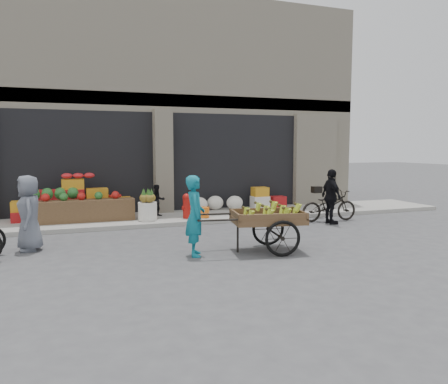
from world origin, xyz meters
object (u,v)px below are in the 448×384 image
object	(u,v)px
vendor_woman	(195,216)
vendor_grey	(29,213)
pineapple_bin	(148,211)
fire_hydrant	(186,205)
banana_cart	(265,216)
orange_bucket	(204,212)
bicycle	(329,206)
cyclist	(331,197)
seated_person	(157,200)

from	to	relation	value
vendor_woman	vendor_grey	xyz separation A→B (m)	(-3.12, 1.58, -0.01)
pineapple_bin	vendor_woman	size ratio (longest dim) A/B	0.32
fire_hydrant	vendor_woman	bearing A→B (deg)	-102.38
banana_cart	vendor_woman	world-z (taller)	vendor_woman
orange_bucket	bicycle	distance (m)	3.64
vendor_woman	cyclist	world-z (taller)	vendor_woman
seated_person	cyclist	xyz separation A→B (m)	(4.45, -2.25, 0.18)
vendor_grey	banana_cart	bearing A→B (deg)	63.05
seated_person	vendor_grey	bearing A→B (deg)	-149.04
bicycle	cyclist	bearing A→B (deg)	156.41
bicycle	cyclist	world-z (taller)	cyclist
bicycle	cyclist	size ratio (longest dim) A/B	1.12
pineapple_bin	banana_cart	distance (m)	4.31
bicycle	orange_bucket	bearing A→B (deg)	74.48
pineapple_bin	orange_bucket	size ratio (longest dim) A/B	1.62
bicycle	pineapple_bin	bearing A→B (deg)	79.04
fire_hydrant	seated_person	world-z (taller)	seated_person
vendor_woman	cyclist	bearing A→B (deg)	-53.10
pineapple_bin	seated_person	world-z (taller)	seated_person
banana_cart	pineapple_bin	bearing A→B (deg)	123.37
pineapple_bin	vendor_woman	distance (m)	3.83
vendor_grey	seated_person	bearing A→B (deg)	124.50
pineapple_bin	cyclist	world-z (taller)	cyclist
vendor_woman	cyclist	xyz separation A→B (m)	(4.57, 2.14, -0.03)
seated_person	banana_cart	size ratio (longest dim) A/B	0.36
fire_hydrant	bicycle	bearing A→B (deg)	-16.95
banana_cart	vendor_grey	xyz separation A→B (m)	(-4.59, 1.71, 0.04)
fire_hydrant	vendor_woman	world-z (taller)	vendor_woman
vendor_grey	bicycle	world-z (taller)	vendor_grey
fire_hydrant	pineapple_bin	bearing A→B (deg)	177.40
seated_person	vendor_woman	bearing A→B (deg)	-101.59
vendor_grey	cyclist	distance (m)	7.71
seated_person	cyclist	bearing A→B (deg)	-36.87
fire_hydrant	vendor_woman	distance (m)	3.84
seated_person	bicycle	bearing A→B (deg)	-31.74
orange_bucket	seated_person	world-z (taller)	seated_person
fire_hydrant	banana_cart	bearing A→B (deg)	-80.60
vendor_woman	bicycle	distance (m)	5.41
orange_bucket	vendor_grey	bearing A→B (deg)	-154.54
orange_bucket	seated_person	bearing A→B (deg)	149.74
vendor_woman	cyclist	size ratio (longest dim) A/B	1.04
banana_cart	vendor_woman	distance (m)	1.47
vendor_woman	bicycle	xyz separation A→B (m)	(4.77, 2.54, -0.35)
vendor_grey	pineapple_bin	bearing A→B (deg)	121.47
cyclist	orange_bucket	bearing A→B (deg)	67.42
orange_bucket	pineapple_bin	bearing A→B (deg)	176.42
pineapple_bin	orange_bucket	xyz separation A→B (m)	(1.60, -0.10, -0.10)
banana_cart	vendor_grey	distance (m)	4.90
fire_hydrant	orange_bucket	distance (m)	0.55
pineapple_bin	fire_hydrant	bearing A→B (deg)	-2.60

